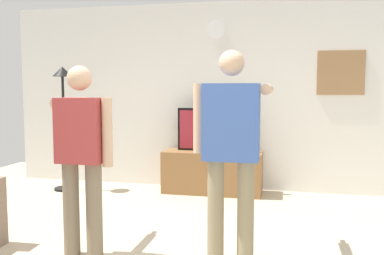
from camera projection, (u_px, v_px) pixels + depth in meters
The scene contains 8 objects.
back_wall at pixel (219, 96), 6.14m from camera, with size 6.40×0.10×2.70m, color silver.
tv_stand at pixel (212, 172), 5.91m from camera, with size 1.37×0.52×0.59m.
television at pixel (213, 130), 5.90m from camera, with size 1.01×0.07×0.60m.
wall_clock at pixel (217, 30), 6.01m from camera, with size 0.24×0.24×0.03m, color white.
framed_picture at pixel (341, 73), 5.69m from camera, with size 0.62×0.04×0.60m, color #997047.
floor_lamp at pixel (63, 102), 6.00m from camera, with size 0.32×0.32×1.77m.
person_standing_nearer_lamp at pixel (82, 150), 3.61m from camera, with size 0.57×0.78×1.66m.
person_standing_nearer_couch at pixel (231, 142), 3.48m from camera, with size 0.64×0.78×1.78m.
Camera 1 is at (0.97, -3.14, 1.46)m, focal length 39.38 mm.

